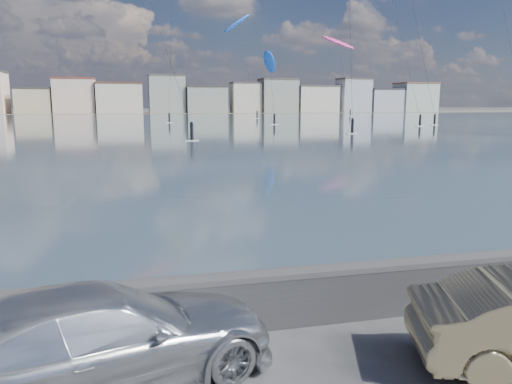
# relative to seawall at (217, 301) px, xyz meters

# --- Properties ---
(bay_water) EXTENTS (500.00, 177.00, 0.00)m
(bay_water) POSITION_rel_seawall_xyz_m (0.00, 88.80, -0.58)
(bay_water) COLOR #2D3C4E
(bay_water) RESTS_ON ground
(far_shore_strip) EXTENTS (500.00, 60.00, 0.00)m
(far_shore_strip) POSITION_rel_seawall_xyz_m (0.00, 197.30, -0.57)
(far_shore_strip) COLOR #4C473D
(far_shore_strip) RESTS_ON ground
(seawall) EXTENTS (400.00, 0.36, 1.08)m
(seawall) POSITION_rel_seawall_xyz_m (0.00, 0.00, 0.00)
(seawall) COLOR #28282B
(seawall) RESTS_ON ground
(far_buildings) EXTENTS (240.79, 13.26, 14.60)m
(far_buildings) POSITION_rel_seawall_xyz_m (1.31, 183.30, 5.44)
(far_buildings) COLOR #9EA8B7
(far_buildings) RESTS_ON ground
(car_silver) EXTENTS (5.39, 3.48, 1.45)m
(car_silver) POSITION_rel_seawall_xyz_m (-1.83, -1.30, 0.15)
(car_silver) COLOR silver
(car_silver) RESTS_ON ground
(kitesurfer_1) EXTENTS (10.80, 10.49, 24.56)m
(kitesurfer_1) POSITION_rel_seawall_xyz_m (59.57, 137.58, 21.01)
(kitesurfer_1) COLOR #E5338C
(kitesurfer_1) RESTS_ON ground
(kitesurfer_3) EXTENTS (6.45, 19.21, 14.74)m
(kitesurfer_3) POSITION_rel_seawall_xyz_m (26.31, 93.80, 11.30)
(kitesurfer_3) COLOR blue
(kitesurfer_3) RESTS_ON ground
(kitesurfer_15) EXTENTS (7.92, 14.21, 27.57)m
(kitesurfer_15) POSITION_rel_seawall_xyz_m (26.08, 125.75, 23.49)
(kitesurfer_15) COLOR blue
(kitesurfer_15) RESTS_ON ground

